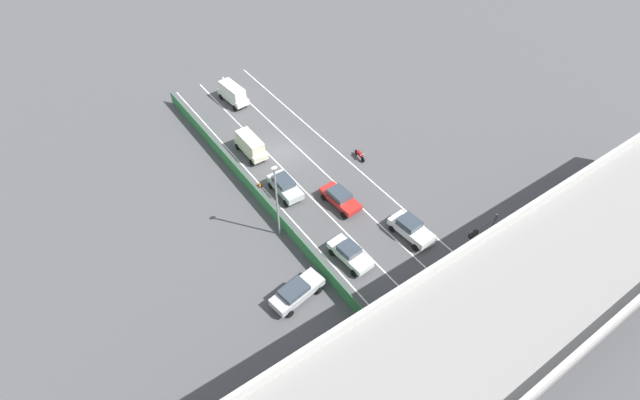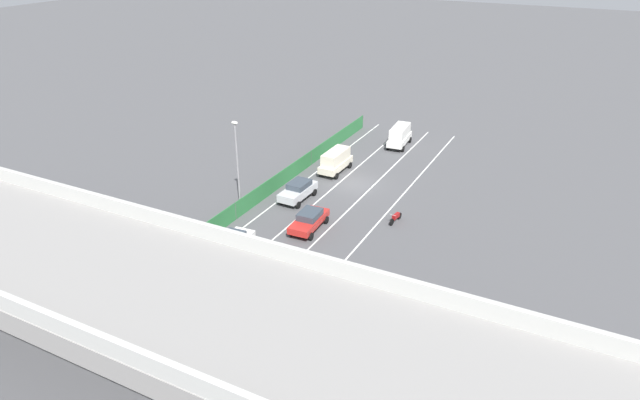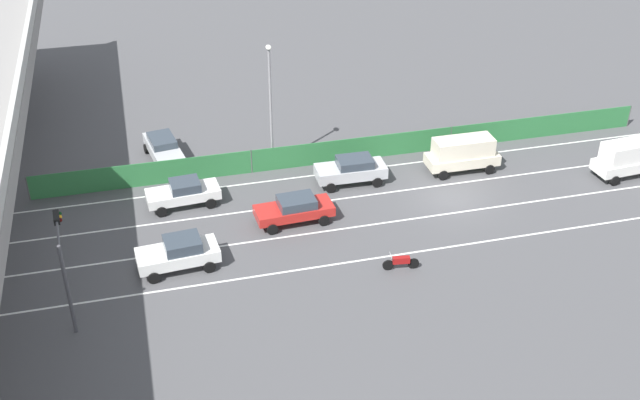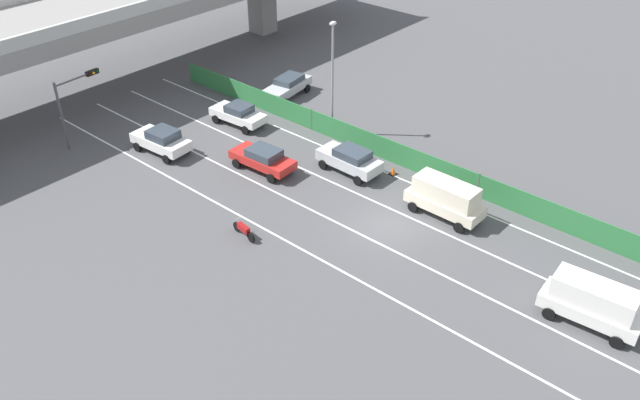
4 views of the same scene
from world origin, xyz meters
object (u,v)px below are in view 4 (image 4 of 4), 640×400
car_hatchback_white (162,140)px  motorcycle (244,230)px  car_sedan_silver (350,159)px  parked_wagon_silver (287,86)px  car_van_cream (445,197)px  car_van_white (593,302)px  traffic_cone (393,170)px  car_sedan_white (238,114)px  car_sedan_red (263,158)px  traffic_light (75,95)px  street_lamp (333,69)px

car_hatchback_white → motorcycle: 11.63m
car_sedan_silver → parked_wagon_silver: car_sedan_silver is taller
car_van_cream → motorcycle: (-9.14, 7.33, -0.81)m
car_van_white → traffic_cone: bearing=71.4°
motorcycle → car_sedan_white: bearing=48.0°
car_sedan_red → traffic_light: (-5.51, 12.24, 2.65)m
street_lamp → car_hatchback_white: bearing=144.4°
car_sedan_silver → street_lamp: size_ratio=0.53×
car_sedan_red → car_sedan_silver: bearing=-51.6°
car_sedan_white → motorcycle: size_ratio=2.26×
car_sedan_white → parked_wagon_silver: (5.94, 0.67, 0.03)m
car_sedan_red → motorcycle: (-5.89, -4.36, -0.42)m
car_sedan_white → car_sedan_silver: (0.08, -10.38, 0.07)m
car_sedan_white → parked_wagon_silver: 5.98m
car_sedan_red → motorcycle: size_ratio=2.34×
car_hatchback_white → motorcycle: size_ratio=2.25×
parked_wagon_silver → street_lamp: 8.21m
car_van_white → parked_wagon_silver: car_van_white is taller
parked_wagon_silver → traffic_cone: (-4.27, -13.36, -0.62)m
car_sedan_white → car_hatchback_white: 6.32m
car_hatchback_white → motorcycle: bearing=-105.3°
car_sedan_red → traffic_light: bearing=114.2°
car_van_cream → car_van_white: bearing=-107.6°
parked_wagon_silver → traffic_light: size_ratio=0.99×
car_sedan_white → traffic_light: bearing=144.9°
car_van_white → motorcycle: 18.32m
traffic_light → traffic_cone: traffic_light is taller
traffic_light → traffic_cone: size_ratio=8.13×
car_sedan_white → car_hatchback_white: size_ratio=1.00×
car_van_white → car_sedan_silver: car_van_white is taller
car_sedan_white → parked_wagon_silver: car_sedan_white is taller
car_sedan_white → car_van_white: car_van_white is taller
car_van_white → traffic_light: size_ratio=0.96×
car_van_cream → parked_wagon_silver: car_van_cream is taller
traffic_light → street_lamp: 17.51m
car_hatchback_white → car_van_white: car_van_white is taller
car_hatchback_white → traffic_light: (-2.67, 5.39, 2.59)m
car_van_white → traffic_light: traffic_light is taller
car_van_cream → traffic_light: bearing=110.1°
car_van_white → car_sedan_red: bearing=90.2°
motorcycle → street_lamp: size_ratio=0.24×
car_sedan_red → traffic_cone: bearing=-52.9°
car_sedan_white → car_sedan_silver: 10.38m
car_hatchback_white → car_van_white: size_ratio=0.92×
car_sedan_silver → traffic_light: traffic_light is taller
car_van_cream → street_lamp: street_lamp is taller
car_hatchback_white → traffic_light: traffic_light is taller
car_hatchback_white → street_lamp: 12.55m
car_sedan_silver → parked_wagon_silver: 12.50m
car_van_cream → car_van_white: car_van_white is taller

